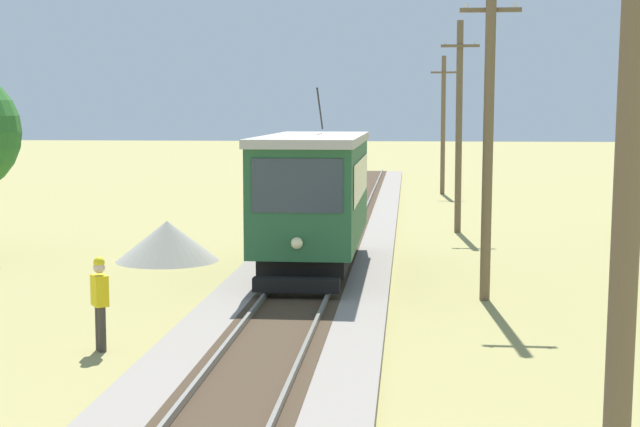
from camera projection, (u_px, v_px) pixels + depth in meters
The scene contains 7 objects.
red_tram at pixel (314, 195), 25.56m from camera, with size 2.60×8.54×4.79m.
utility_pole_foreground at pixel (629, 158), 7.86m from camera, with size 1.40×0.61×7.99m.
utility_pole_near_tram at pixel (488, 134), 21.79m from camera, with size 1.40×0.55×7.69m.
utility_pole_mid at pixel (459, 124), 34.52m from camera, with size 1.40×0.56×7.74m.
utility_pole_far at pixel (443, 123), 50.29m from camera, with size 1.40×0.46×7.37m.
gravel_pile at pixel (167, 241), 28.13m from camera, with size 3.08×3.08×1.21m, color #9E998E.
track_worker at pixel (100, 299), 17.55m from camera, with size 0.42×0.45×1.78m.
Camera 1 is at (2.53, -7.04, 4.49)m, focal length 52.93 mm.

